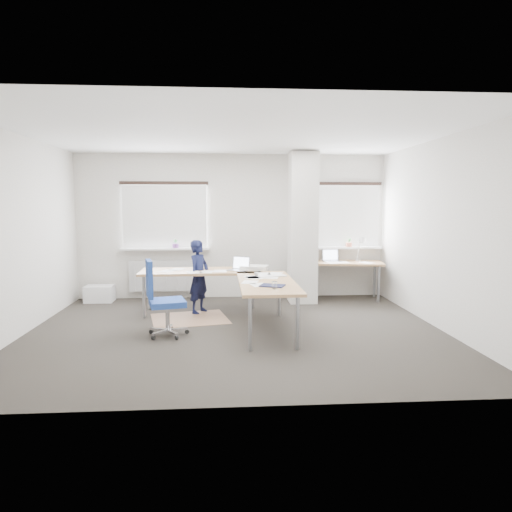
{
  "coord_description": "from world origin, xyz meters",
  "views": [
    {
      "loc": [
        -0.16,
        -6.46,
        1.83
      ],
      "look_at": [
        0.35,
        0.9,
        1.0
      ],
      "focal_mm": 32.0,
      "sensor_mm": 36.0,
      "label": 1
    }
  ],
  "objects": [
    {
      "name": "task_chair",
      "position": [
        -1.0,
        -0.18,
        0.3
      ],
      "size": [
        0.6,
        0.58,
        1.08
      ],
      "rotation": [
        0.0,
        0.0,
        0.25
      ],
      "color": "navy",
      "rests_on": "ground"
    },
    {
      "name": "person",
      "position": [
        -0.59,
        1.2,
        0.62
      ],
      "size": [
        0.49,
        0.54,
        1.24
      ],
      "primitive_type": "imported",
      "rotation": [
        0.0,
        0.0,
        1.04
      ],
      "color": "black",
      "rests_on": "ground"
    },
    {
      "name": "white_crate",
      "position": [
        -2.52,
        2.21,
        0.15
      ],
      "size": [
        0.52,
        0.37,
        0.31
      ],
      "primitive_type": "cube",
      "rotation": [
        0.0,
        0.0,
        -0.01
      ],
      "color": "white",
      "rests_on": "ground"
    },
    {
      "name": "ground",
      "position": [
        0.0,
        0.0,
        0.0
      ],
      "size": [
        6.0,
        6.0,
        0.0
      ],
      "primitive_type": "plane",
      "color": "#282520",
      "rests_on": "ground"
    },
    {
      "name": "floor_mat",
      "position": [
        -0.73,
        0.77,
        0.0
      ],
      "size": [
        1.36,
        1.22,
        0.01
      ],
      "primitive_type": "cube",
      "rotation": [
        0.0,
        0.0,
        0.21
      ],
      "color": "#8C664C",
      "rests_on": "ground"
    },
    {
      "name": "desk_main",
      "position": [
        -0.01,
        0.6,
        0.69
      ],
      "size": [
        2.42,
        2.6,
        0.96
      ],
      "rotation": [
        0.0,
        0.0,
        0.01
      ],
      "color": "olive",
      "rests_on": "ground"
    },
    {
      "name": "room_shell",
      "position": [
        0.18,
        0.45,
        1.75
      ],
      "size": [
        6.04,
        5.04,
        2.82
      ],
      "color": "beige",
      "rests_on": "ground"
    },
    {
      "name": "desk_side",
      "position": [
        2.18,
        2.15,
        0.69
      ],
      "size": [
        1.5,
        0.93,
        1.22
      ],
      "rotation": [
        0.0,
        0.0,
        -0.17
      ],
      "color": "olive",
      "rests_on": "ground"
    }
  ]
}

